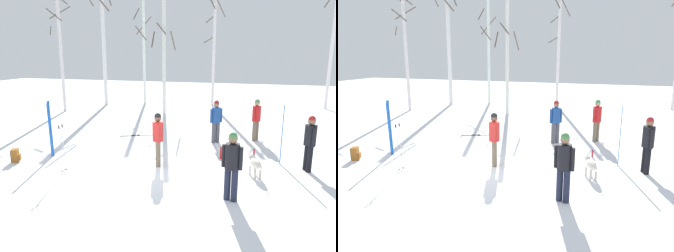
{
  "view_description": "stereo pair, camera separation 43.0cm",
  "coord_description": "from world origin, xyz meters",
  "views": [
    {
      "loc": [
        3.08,
        -7.95,
        3.49
      ],
      "look_at": [
        0.09,
        2.29,
        1.0
      ],
      "focal_mm": 33.17,
      "sensor_mm": 36.0,
      "label": 1
    },
    {
      "loc": [
        3.49,
        -7.82,
        3.49
      ],
      "look_at": [
        0.09,
        2.29,
        1.0
      ],
      "focal_mm": 33.17,
      "sensor_mm": 36.0,
      "label": 2
    }
  ],
  "objects": [
    {
      "name": "person_2",
      "position": [
        0.14,
        0.96,
        0.98
      ],
      "size": [
        0.34,
        0.5,
        1.72
      ],
      "color": "#72604C",
      "rests_on": "ground_plane"
    },
    {
      "name": "backpack_1",
      "position": [
        2.11,
        2.23,
        0.21
      ],
      "size": [
        0.33,
        0.31,
        0.44
      ],
      "color": "red",
      "rests_on": "ground_plane"
    },
    {
      "name": "birch_tree_4",
      "position": [
        0.05,
        13.28,
        3.78
      ],
      "size": [
        1.36,
        1.35,
        7.27
      ],
      "color": "silver",
      "rests_on": "ground_plane"
    },
    {
      "name": "person_1",
      "position": [
        3.07,
        4.91,
        0.98
      ],
      "size": [
        0.34,
        0.46,
        1.72
      ],
      "color": "#72604C",
      "rests_on": "ground_plane"
    },
    {
      "name": "dog",
      "position": [
        3.12,
        0.91,
        0.39
      ],
      "size": [
        0.44,
        0.84,
        0.57
      ],
      "color": "beige",
      "rests_on": "ground_plane"
    },
    {
      "name": "ski_pair_planted_0",
      "position": [
        -3.68,
        0.81,
        0.97
      ],
      "size": [
        0.03,
        0.16,
        1.95
      ],
      "color": "blue",
      "rests_on": "ground_plane"
    },
    {
      "name": "ski_pair_planted_1",
      "position": [
        3.89,
        2.22,
        0.97
      ],
      "size": [
        0.02,
        0.16,
        1.94
      ],
      "color": "blue",
      "rests_on": "ground_plane"
    },
    {
      "name": "person_4",
      "position": [
        2.58,
        -0.84,
        0.98
      ],
      "size": [
        0.5,
        0.34,
        1.72
      ],
      "color": "#1E2338",
      "rests_on": "ground_plane"
    },
    {
      "name": "backpack_0",
      "position": [
        -4.49,
        -0.02,
        0.21
      ],
      "size": [
        0.34,
        0.32,
        0.44
      ],
      "color": "#99591E",
      "rests_on": "ground_plane"
    },
    {
      "name": "ski_pair_lying_0",
      "position": [
        -1.8,
        4.3,
        0.01
      ],
      "size": [
        1.6,
        0.83,
        0.05
      ],
      "color": "black",
      "rests_on": "ground_plane"
    },
    {
      "name": "person_3",
      "position": [
        1.54,
        4.13,
        0.98
      ],
      "size": [
        0.45,
        0.34,
        1.72
      ],
      "color": "#4C4C56",
      "rests_on": "ground_plane"
    },
    {
      "name": "ground_plane",
      "position": [
        0.0,
        0.0,
        0.0
      ],
      "size": [
        60.0,
        60.0,
        0.0
      ],
      "primitive_type": "plane",
      "color": "white"
    },
    {
      "name": "birch_tree_0",
      "position": [
        -8.45,
        8.55,
        3.74
      ],
      "size": [
        1.64,
        1.65,
        7.14
      ],
      "color": "silver",
      "rests_on": "ground_plane"
    },
    {
      "name": "birch_tree_3",
      "position": [
        -2.21,
        9.32,
        3.32
      ],
      "size": [
        1.35,
        1.33,
        6.48
      ],
      "color": "silver",
      "rests_on": "ground_plane"
    },
    {
      "name": "birch_tree_2",
      "position": [
        -4.72,
        12.74,
        3.94
      ],
      "size": [
        1.07,
        1.23,
        7.67
      ],
      "color": "silver",
      "rests_on": "ground_plane"
    },
    {
      "name": "ski_poles_0",
      "position": [
        -2.39,
        -0.41,
        0.79
      ],
      "size": [
        0.07,
        0.26,
        1.48
      ],
      "color": "#B2B2BC",
      "rests_on": "ground_plane"
    },
    {
      "name": "water_bottle_0",
      "position": [
        3.07,
        2.81,
        0.12
      ],
      "size": [
        0.06,
        0.06,
        0.26
      ],
      "color": "red",
      "rests_on": "ground_plane"
    },
    {
      "name": "person_0",
      "position": [
        4.65,
        1.8,
        0.98
      ],
      "size": [
        0.34,
        0.49,
        1.72
      ],
      "color": "black",
      "rests_on": "ground_plane"
    },
    {
      "name": "birch_tree_1",
      "position": [
        -7.12,
        11.5,
        4.05
      ],
      "size": [
        1.53,
        1.45,
        7.76
      ],
      "color": "silver",
      "rests_on": "ground_plane"
    }
  ]
}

